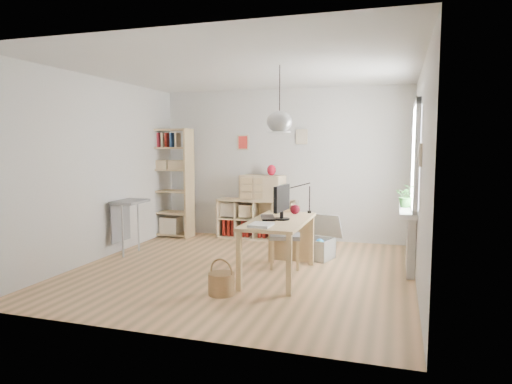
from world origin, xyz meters
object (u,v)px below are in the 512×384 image
(tall_bookshelf, at_px, (170,178))
(desk, at_px, (279,227))
(chair, at_px, (285,232))
(monitor, at_px, (282,200))
(cube_shelf, at_px, (255,222))
(storage_chest, at_px, (314,244))
(drawer_chest, at_px, (262,188))

(tall_bookshelf, bearing_deg, desk, -37.01)
(chair, bearing_deg, tall_bookshelf, 138.29)
(tall_bookshelf, xyz_separation_m, monitor, (2.62, -1.93, -0.09))
(cube_shelf, xyz_separation_m, storage_chest, (1.28, -1.08, -0.09))
(cube_shelf, bearing_deg, monitor, -64.54)
(cube_shelf, bearing_deg, storage_chest, -39.99)
(storage_chest, bearing_deg, monitor, -84.25)
(tall_bookshelf, distance_m, storage_chest, 3.08)
(cube_shelf, xyz_separation_m, drawer_chest, (0.15, -0.04, 0.64))
(desk, bearing_deg, chair, 95.03)
(desk, bearing_deg, drawer_chest, 111.68)
(tall_bookshelf, height_order, monitor, tall_bookshelf)
(chair, xyz_separation_m, monitor, (0.08, -0.51, 0.52))
(desk, xyz_separation_m, chair, (-0.05, 0.53, -0.17))
(desk, xyz_separation_m, monitor, (0.03, 0.02, 0.34))
(desk, xyz_separation_m, tall_bookshelf, (-2.59, 1.95, 0.43))
(storage_chest, height_order, drawer_chest, drawer_chest)
(storage_chest, xyz_separation_m, drawer_chest, (-1.13, 1.03, 0.73))
(chair, relative_size, storage_chest, 1.03)
(chair, distance_m, monitor, 0.73)
(desk, bearing_deg, cube_shelf, 114.61)
(chair, bearing_deg, cube_shelf, 107.33)
(desk, relative_size, cube_shelf, 1.07)
(drawer_chest, bearing_deg, storage_chest, -33.86)
(storage_chest, bearing_deg, desk, -85.65)
(desk, height_order, cube_shelf, desk)
(desk, distance_m, cube_shelf, 2.48)
(cube_shelf, height_order, tall_bookshelf, tall_bookshelf)
(storage_chest, bearing_deg, drawer_chest, 154.63)
(chair, bearing_deg, drawer_chest, 103.90)
(chair, bearing_deg, storage_chest, 51.29)
(storage_chest, xyz_separation_m, monitor, (-0.23, -1.14, 0.79))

